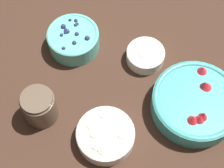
# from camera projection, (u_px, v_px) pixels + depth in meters

# --- Properties ---
(ground_plane) EXTENTS (4.00, 4.00, 0.00)m
(ground_plane) POSITION_uv_depth(u_px,v_px,m) (135.00, 97.00, 1.06)
(ground_plane) COLOR #382319
(bowl_strawberries) EXTENTS (0.24, 0.24, 0.08)m
(bowl_strawberries) POSITION_uv_depth(u_px,v_px,m) (196.00, 102.00, 1.01)
(bowl_strawberries) COLOR teal
(bowl_strawberries) RESTS_ON ground_plane
(bowl_blueberries) EXTENTS (0.15, 0.15, 0.07)m
(bowl_blueberries) POSITION_uv_depth(u_px,v_px,m) (73.00, 39.00, 1.11)
(bowl_blueberries) COLOR #56B7A8
(bowl_blueberries) RESTS_ON ground_plane
(bowl_bananas) EXTENTS (0.15, 0.15, 0.05)m
(bowl_bananas) POSITION_uv_depth(u_px,v_px,m) (105.00, 135.00, 0.98)
(bowl_bananas) COLOR silver
(bowl_bananas) RESTS_ON ground_plane
(bowl_cream) EXTENTS (0.11, 0.11, 0.05)m
(bowl_cream) POSITION_uv_depth(u_px,v_px,m) (145.00, 55.00, 1.10)
(bowl_cream) COLOR white
(bowl_cream) RESTS_ON ground_plane
(jar_chocolate) EXTENTS (0.09, 0.09, 0.10)m
(jar_chocolate) POSITION_uv_depth(u_px,v_px,m) (40.00, 107.00, 0.99)
(jar_chocolate) COLOR brown
(jar_chocolate) RESTS_ON ground_plane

